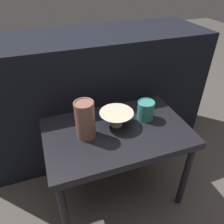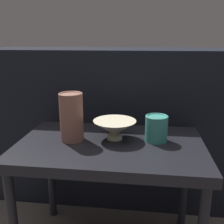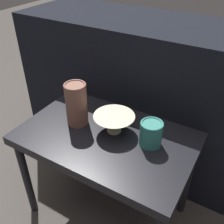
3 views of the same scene
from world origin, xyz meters
TOP-DOWN VIEW (x-y plane):
  - table at (0.00, 0.00)m, footprint 0.74×0.47m
  - couch_backdrop at (0.00, 0.53)m, footprint 1.57×0.50m
  - bowl at (0.01, 0.04)m, footprint 0.18×0.18m
  - vase_textured_left at (-0.16, 0.01)m, footprint 0.10×0.10m
  - vase_colorful_right at (0.18, 0.05)m, footprint 0.09×0.09m

SIDE VIEW (x-z plane):
  - couch_backdrop at x=0.00m, z-range 0.00..0.86m
  - table at x=0.00m, z-range 0.20..0.71m
  - bowl at x=0.01m, z-range 0.52..0.60m
  - vase_colorful_right at x=0.18m, z-range 0.51..0.62m
  - vase_textured_left at x=-0.16m, z-range 0.51..0.71m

